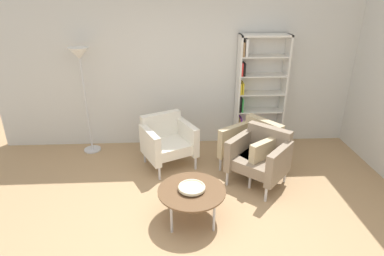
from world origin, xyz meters
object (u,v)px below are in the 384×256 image
Objects in this scene: bookshelf_tall at (257,92)px; decorative_bowl at (192,187)px; armchair_near_window at (167,140)px; coffee_table_low at (192,192)px; armchair_spare_guest at (253,146)px; armchair_corner_red at (260,156)px; floor_lamp_torchiere at (81,67)px.

bookshelf_tall is 5.94× the size of decorative_bowl.
armchair_near_window reaches higher than decorative_bowl.
coffee_table_low is 1.41m from armchair_spare_guest.
bookshelf_tall is 2.37m from coffee_table_low.
armchair_corner_red is at bearing -27.21° from armchair_spare_guest.
decorative_bowl is 1.41m from armchair_spare_guest.
armchair_spare_guest is (0.95, 1.04, 0.04)m from coffee_table_low.
bookshelf_tall is 1.10m from armchair_spare_guest.
armchair_near_window and armchair_spare_guest have the same top height.
armchair_corner_red is 1.00× the size of armchair_spare_guest.
decorative_bowl is 0.18× the size of floor_lamp_torchiere.
floor_lamp_torchiere is at bearing -142.78° from armchair_spare_guest.
decorative_bowl is (-1.20, -1.96, -0.52)m from bookshelf_tall.
floor_lamp_torchiere is at bearing -160.95° from armchair_corner_red.
armchair_spare_guest reaches higher than decorative_bowl.
coffee_table_low is at bearing -121.44° from bookshelf_tall.
bookshelf_tall is 2.36m from decorative_bowl.
bookshelf_tall is at bearing -2.85° from armchair_near_window.
floor_lamp_torchiere is (-1.61, 1.85, 1.01)m from decorative_bowl.
armchair_spare_guest is (-0.04, 0.29, 0.00)m from armchair_corner_red.
decorative_bowl is 0.35× the size of armchair_near_window.
floor_lamp_torchiere is (-2.61, 1.11, 1.03)m from armchair_corner_red.
armchair_near_window is 0.97× the size of armchair_spare_guest.
floor_lamp_torchiere reaches higher than armchair_corner_red.
coffee_table_low is at bearing -77.76° from armchair_spare_guest.
armchair_spare_guest is at bearing 47.42° from coffee_table_low.
armchair_corner_red is at bearing -49.76° from armchair_near_window.
armchair_spare_guest is 2.88m from floor_lamp_torchiere.
coffee_table_low is at bearing -102.75° from armchair_near_window.
decorative_bowl is at bearing -101.12° from armchair_corner_red.
armchair_near_window is at bearing 103.12° from decorative_bowl.
armchair_near_window is at bearing -156.97° from bookshelf_tall.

